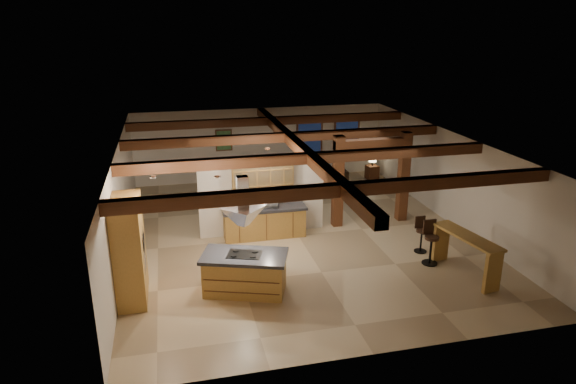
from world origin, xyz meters
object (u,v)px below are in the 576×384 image
Objects in this scene: sofa at (319,174)px; bar_counter at (466,248)px; kitchen_island at (245,273)px; dining_table at (272,197)px.

sofa is 8.57m from bar_counter.
sofa is (4.24, 8.00, -0.17)m from kitchen_island.
kitchen_island is 9.06m from sofa.
sofa is at bearing 62.11° from kitchen_island.
bar_counter is at bearing 98.97° from sofa.
kitchen_island is at bearing -128.42° from dining_table.
dining_table is at bearing 121.12° from bar_counter.
bar_counter reaches higher than kitchen_island.
dining_table is 0.85× the size of sofa.
dining_table is (1.85, 5.71, -0.16)m from kitchen_island.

